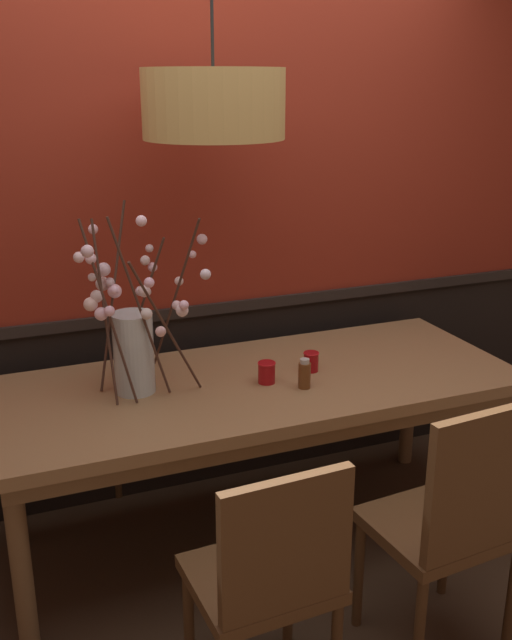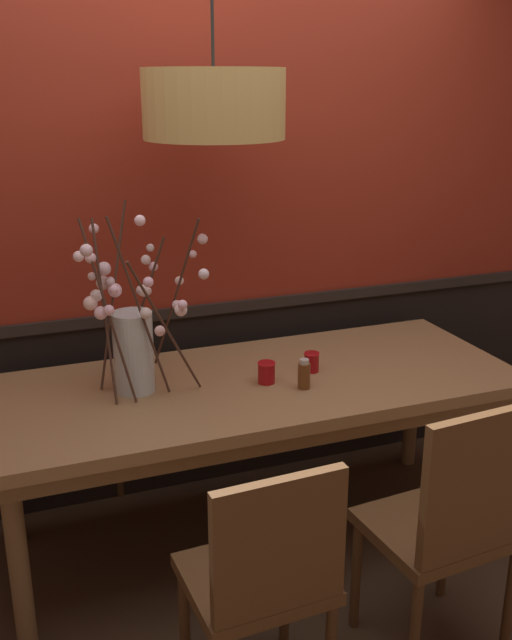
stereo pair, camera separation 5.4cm
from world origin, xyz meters
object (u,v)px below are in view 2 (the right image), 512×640
(chair_near_side_right, at_px, (453,519))
(condiment_bottle, at_px, (304,375))
(vase_with_blossoms, at_px, (133,340))
(candle_holder_nearer_center, at_px, (312,362))
(chair_near_side_left, at_px, (264,576))
(dining_table, at_px, (256,398))
(chair_far_side_right, at_px, (257,352))
(pendant_lamp, at_px, (214,104))
(chair_far_side_left, at_px, (140,372))
(candle_holder_nearer_edge, at_px, (266,372))

(chair_near_side_right, bearing_deg, condiment_bottle, 107.22)
(vase_with_blossoms, distance_m, candle_holder_nearer_center, 0.75)
(chair_near_side_left, height_order, vase_with_blossoms, vase_with_blossoms)
(dining_table, bearing_deg, candle_holder_nearer_center, -0.20)
(chair_far_side_right, height_order, condiment_bottle, chair_far_side_right)
(chair_near_side_right, distance_m, vase_with_blossoms, 1.33)
(chair_near_side_right, height_order, vase_with_blossoms, vase_with_blossoms)
(chair_far_side_right, bearing_deg, pendant_lamp, -121.10)
(dining_table, xyz_separation_m, chair_far_side_right, (0.34, 0.87, -0.15))
(dining_table, height_order, candle_holder_nearer_center, candle_holder_nearer_center)
(condiment_bottle, distance_m, pendant_lamp, 1.08)
(chair_near_side_left, relative_size, vase_with_blossoms, 1.23)
(chair_far_side_left, distance_m, candle_holder_nearer_center, 1.04)
(chair_near_side_left, bearing_deg, condiment_bottle, 58.00)
(candle_holder_nearer_center, distance_m, condiment_bottle, 0.18)
(vase_with_blossoms, distance_m, candle_holder_nearer_edge, 0.55)
(pendant_lamp, bearing_deg, chair_far_side_right, 58.90)
(chair_far_side_left, distance_m, chair_near_side_left, 1.69)
(dining_table, distance_m, condiment_bottle, 0.25)
(chair_far_side_left, xyz_separation_m, candle_holder_nearer_edge, (0.34, -0.87, 0.29))
(vase_with_blossoms, relative_size, pendant_lamp, 0.60)
(chair_near_side_left, distance_m, vase_with_blossoms, 1.05)
(pendant_lamp, bearing_deg, dining_table, -37.81)
(dining_table, xyz_separation_m, vase_with_blossoms, (-0.48, 0.07, 0.29))
(dining_table, relative_size, pendant_lamp, 1.78)
(dining_table, distance_m, candle_holder_nearer_center, 0.28)
(chair_near_side_left, xyz_separation_m, candle_holder_nearer_edge, (0.33, 0.82, 0.30))
(pendant_lamp, bearing_deg, chair_near_side_right, -62.67)
(chair_far_side_left, distance_m, condiment_bottle, 1.12)
(chair_near_side_right, bearing_deg, candle_holder_nearer_center, 97.96)
(candle_holder_nearer_edge, height_order, pendant_lamp, pendant_lamp)
(chair_far_side_right, height_order, pendant_lamp, pendant_lamp)
(chair_near_side_left, distance_m, pendant_lamp, 1.65)
(chair_near_side_left, height_order, pendant_lamp, pendant_lamp)
(chair_near_side_right, bearing_deg, candle_holder_nearer_edge, 112.64)
(condiment_bottle, bearing_deg, chair_near_side_right, -72.78)
(dining_table, relative_size, chair_far_side_left, 2.40)
(chair_near_side_left, xyz_separation_m, pendant_lamp, (0.17, 0.96, 1.33))
(candle_holder_nearer_edge, relative_size, condiment_bottle, 0.72)
(chair_far_side_right, distance_m, pendant_lamp, 1.59)
(condiment_bottle, bearing_deg, chair_far_side_right, 79.45)
(chair_near_side_left, xyz_separation_m, chair_far_side_right, (0.64, 1.73, 0.01))
(chair_far_side_right, distance_m, candle_holder_nearer_edge, 1.01)
(chair_near_side_left, bearing_deg, chair_near_side_right, -0.04)
(pendant_lamp, bearing_deg, candle_holder_nearer_edge, -42.83)
(condiment_bottle, relative_size, pendant_lamp, 0.10)
(chair_far_side_left, distance_m, vase_with_blossoms, 0.90)
(candle_holder_nearer_center, relative_size, candle_holder_nearer_edge, 0.95)
(chair_far_side_right, bearing_deg, vase_with_blossoms, -135.60)
(candle_holder_nearer_edge, distance_m, condiment_bottle, 0.16)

